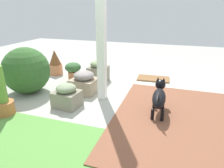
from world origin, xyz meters
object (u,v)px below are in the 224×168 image
at_px(dog, 159,96).
at_px(round_shrub, 26,71).
at_px(porch_pillar, 101,26).
at_px(terracotta_pot_spiky, 55,63).
at_px(doormat, 153,79).
at_px(terracotta_pot_tall, 2,98).
at_px(stone_planter_near, 84,82).
at_px(terracotta_pot_broad, 73,70).
at_px(stone_planter_nearest, 98,71).
at_px(stone_planter_mid, 67,96).

bearing_deg(dog, round_shrub, -2.21).
height_order(porch_pillar, terracotta_pot_spiky, porch_pillar).
bearing_deg(doormat, terracotta_pot_tall, 49.71).
bearing_deg(dog, stone_planter_near, -16.09).
bearing_deg(terracotta_pot_spiky, terracotta_pot_broad, 159.35).
relative_size(stone_planter_near, dog, 0.69).
distance_m(round_shrub, terracotta_pot_broad, 1.02).
bearing_deg(stone_planter_near, stone_planter_nearest, -91.89).
relative_size(stone_planter_mid, doormat, 0.63).
bearing_deg(terracotta_pot_broad, porch_pillar, 143.28).
xyz_separation_m(round_shrub, doormat, (-2.16, -1.46, -0.41)).
bearing_deg(stone_planter_mid, round_shrub, -17.11).
relative_size(terracotta_pot_tall, doormat, 1.06).
bearing_deg(terracotta_pot_tall, doormat, -130.29).
bearing_deg(terracotta_pot_tall, terracotta_pot_broad, -98.01).
bearing_deg(stone_planter_near, terracotta_pot_tall, 55.48).
bearing_deg(round_shrub, stone_planter_mid, 162.89).
relative_size(porch_pillar, stone_planter_nearest, 5.39).
distance_m(terracotta_pot_spiky, terracotta_pot_broad, 0.63).
distance_m(round_shrub, doormat, 2.63).
bearing_deg(stone_planter_mid, porch_pillar, -131.68).
relative_size(porch_pillar, round_shrub, 2.92).
bearing_deg(terracotta_pot_broad, stone_planter_nearest, -170.87).
relative_size(stone_planter_near, terracotta_pot_tall, 0.65).
xyz_separation_m(terracotta_pot_spiky, terracotta_pot_broad, (-0.59, 0.22, -0.05)).
xyz_separation_m(stone_planter_nearest, dog, (-1.38, 1.07, 0.06)).
bearing_deg(stone_planter_near, dog, 163.91).
relative_size(round_shrub, terracotta_pot_broad, 2.18).
xyz_separation_m(stone_planter_near, stone_planter_mid, (0.01, 0.62, -0.02)).
xyz_separation_m(porch_pillar, stone_planter_near, (0.41, -0.14, -1.04)).
relative_size(stone_planter_near, stone_planter_mid, 1.10).
distance_m(stone_planter_near, terracotta_pot_spiky, 1.38).
bearing_deg(dog, stone_planter_mid, 8.49).
bearing_deg(round_shrub, terracotta_pot_tall, 105.67).
bearing_deg(terracotta_pot_spiky, stone_planter_near, 144.79).
xyz_separation_m(terracotta_pot_broad, dog, (-1.94, 0.98, 0.05)).
height_order(stone_planter_nearest, terracotta_pot_spiky, terracotta_pot_spiky).
bearing_deg(dog, stone_planter_nearest, -37.66).
xyz_separation_m(stone_planter_near, terracotta_pot_broad, (0.54, -0.57, 0.03)).
bearing_deg(terracotta_pot_broad, dog, 153.28).
relative_size(terracotta_pot_tall, terracotta_pot_broad, 1.90).
height_order(stone_planter_nearest, round_shrub, round_shrub).
xyz_separation_m(stone_planter_mid, terracotta_pot_tall, (0.76, 0.51, 0.08)).
bearing_deg(terracotta_pot_tall, porch_pillar, -140.17).
xyz_separation_m(round_shrub, terracotta_pot_tall, (-0.23, 0.82, -0.16)).
distance_m(porch_pillar, stone_planter_mid, 1.24).
bearing_deg(stone_planter_near, terracotta_pot_spiky, -35.21).
distance_m(stone_planter_near, terracotta_pot_broad, 0.78).
bearing_deg(doormat, terracotta_pot_broad, 18.77).
relative_size(stone_planter_mid, terracotta_pot_tall, 0.59).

